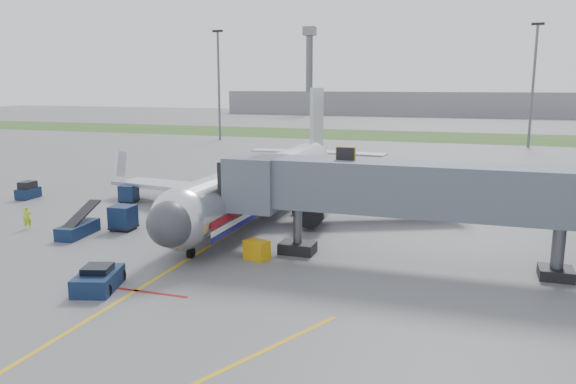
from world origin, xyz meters
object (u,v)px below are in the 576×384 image
(ramp_worker, at_px, (27,218))
(airliner, at_px, (266,181))
(pushback_tug, at_px, (98,279))
(belt_loader, at_px, (78,228))
(baggage_tug, at_px, (28,191))

(ramp_worker, bearing_deg, airliner, -12.54)
(pushback_tug, xyz_separation_m, belt_loader, (-8.03, 8.48, -0.01))
(pushback_tug, bearing_deg, belt_loader, 133.44)
(pushback_tug, relative_size, belt_loader, 0.79)
(ramp_worker, bearing_deg, belt_loader, -53.27)
(airliner, relative_size, belt_loader, 8.00)
(pushback_tug, xyz_separation_m, baggage_tug, (-21.29, 18.01, 0.17))
(pushback_tug, height_order, belt_loader, belt_loader)
(baggage_tug, bearing_deg, belt_loader, -35.70)
(baggage_tug, height_order, ramp_worker, ramp_worker)
(belt_loader, bearing_deg, pushback_tug, -46.56)
(baggage_tug, height_order, belt_loader, belt_loader)
(pushback_tug, xyz_separation_m, ramp_worker, (-12.84, 8.87, 0.30))
(belt_loader, bearing_deg, airliner, 48.23)
(airliner, relative_size, baggage_tug, 15.11)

